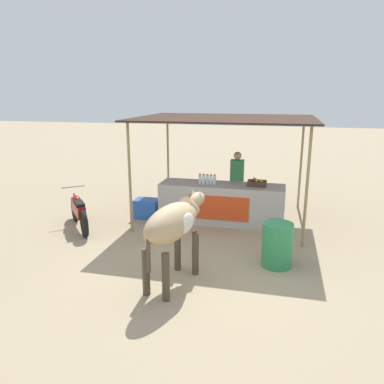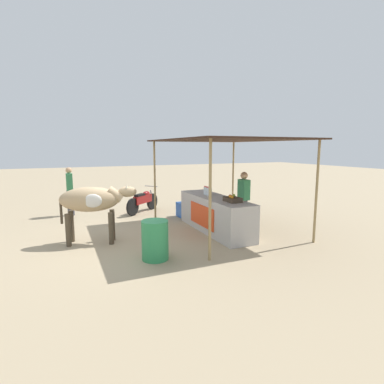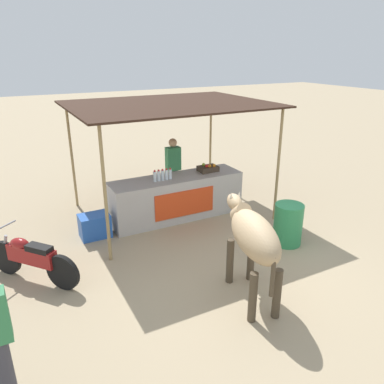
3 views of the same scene
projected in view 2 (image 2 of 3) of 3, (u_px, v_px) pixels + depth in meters
name	position (u px, v px, depth m)	size (l,w,h in m)	color
ground_plane	(137.00, 241.00, 7.49)	(60.00, 60.00, 0.00)	tan
stall_counter	(215.00, 214.00, 8.30)	(3.00, 0.82, 0.96)	#B2ADA8
stall_awning	(225.00, 143.00, 8.13)	(4.20, 3.20, 2.53)	#382319
water_bottle_row	(208.00, 191.00, 8.51)	(0.43, 0.07, 0.25)	silver
fruit_crate	(233.00, 199.00, 7.49)	(0.44, 0.32, 0.18)	#3F3326
vendor_behind_counter	(244.00, 201.00, 8.30)	(0.34, 0.22, 1.65)	#383842
cooler_box	(185.00, 210.00, 10.02)	(0.60, 0.44, 0.48)	blue
water_barrel	(155.00, 240.00, 6.20)	(0.56, 0.56, 0.83)	#2D8C51
cow	(93.00, 201.00, 7.18)	(0.85, 1.85, 1.44)	tan
motorcycle_parked	(143.00, 200.00, 10.72)	(1.22, 1.43, 0.90)	black
passerby_on_street	(70.00, 191.00, 10.15)	(0.34, 0.22, 1.65)	#383842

